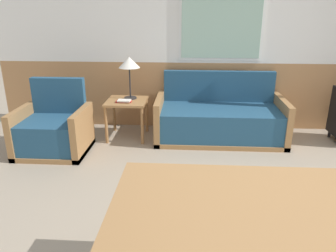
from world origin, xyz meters
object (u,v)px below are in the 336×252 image
object	(u,v)px
table_lamp	(129,64)
couch	(219,120)
side_table	(127,106)
armchair	(54,131)
dining_table	(296,221)

from	to	relation	value
table_lamp	couch	bearing A→B (deg)	-2.55
side_table	table_lamp	distance (m)	0.58
armchair	couch	bearing A→B (deg)	4.80
armchair	side_table	world-z (taller)	armchair
couch	armchair	xyz separation A→B (m)	(-2.13, -0.60, 0.00)
couch	dining_table	world-z (taller)	couch
table_lamp	dining_table	world-z (taller)	table_lamp
side_table	table_lamp	world-z (taller)	table_lamp
armchair	dining_table	distance (m)	3.25
side_table	table_lamp	size ratio (longest dim) A/B	0.94
couch	table_lamp	xyz separation A→B (m)	(-1.25, 0.06, 0.75)
armchair	side_table	size ratio (longest dim) A/B	1.64
armchair	table_lamp	bearing A→B (deg)	25.69
table_lamp	dining_table	xyz separation A→B (m)	(1.39, -2.95, -0.33)
table_lamp	armchair	bearing A→B (deg)	-143.47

